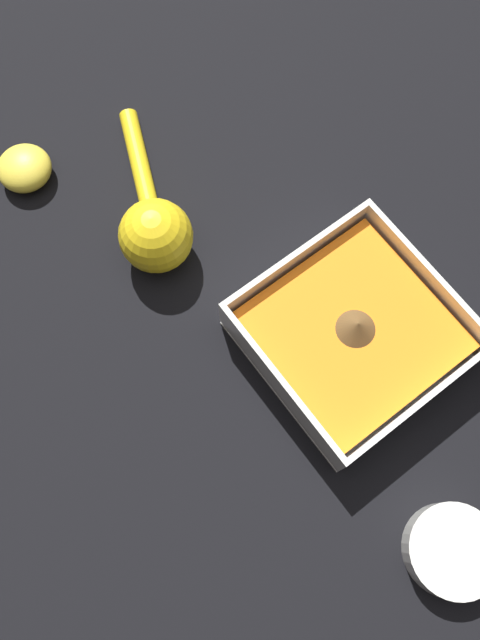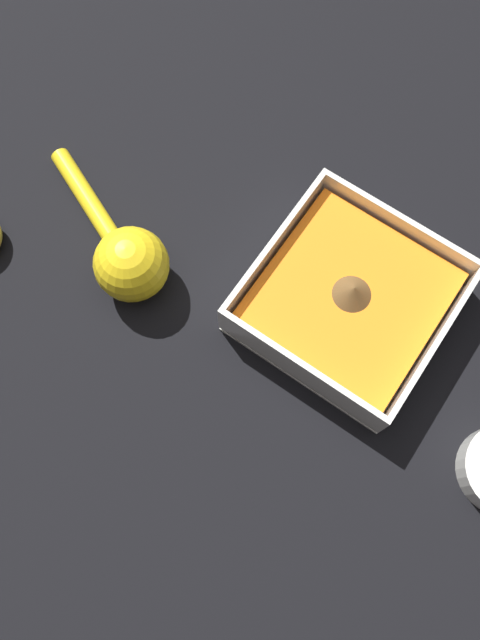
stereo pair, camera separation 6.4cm
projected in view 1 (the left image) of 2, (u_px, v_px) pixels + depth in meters
The scene contains 5 objects.
ground_plane at pixel (312, 347), 0.67m from camera, with size 4.00×4.00×0.00m, color black.
square_dish at pixel (352, 334), 0.65m from camera, with size 0.20×0.20×0.06m.
spice_bowl at pixel (451, 550), 0.59m from camera, with size 0.09×0.09×0.03m.
lemon_squeezer at pixel (154, 227), 0.67m from camera, with size 0.21×0.12×0.08m.
lemon_half at pixel (24, 168), 0.72m from camera, with size 0.06×0.06×0.03m.
Camera 1 is at (0.10, -0.17, 0.64)m, focal length 35.00 mm.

